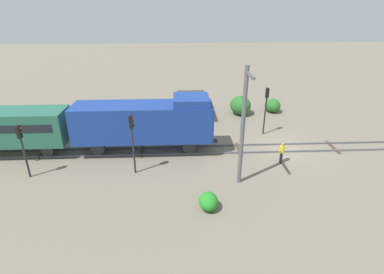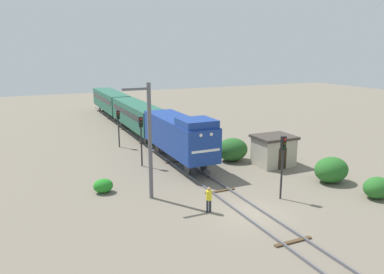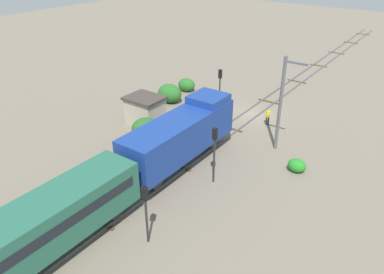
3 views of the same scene
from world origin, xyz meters
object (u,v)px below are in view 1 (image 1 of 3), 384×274
Objects in this scene: catenary_mast at (243,125)px; locomotive at (146,121)px; traffic_signal_near at (266,103)px; relay_hut at (191,107)px; traffic_signal_mid at (132,134)px; worker_near_track at (282,151)px; traffic_signal_far at (22,142)px.

locomotive is at bearing 53.25° from catenary_mast.
traffic_signal_near is 1.29× the size of relay_hut.
catenary_mast is (-1.66, -7.39, 1.20)m from traffic_signal_mid.
locomotive is 1.43× the size of catenary_mast.
catenary_mast is at bearing -126.75° from locomotive.
catenary_mast is at bearing 53.46° from worker_near_track.
worker_near_track is 11.89m from relay_hut.
locomotive reaches higher than traffic_signal_far.
traffic_signal_mid is at bearing 169.75° from locomotive.
traffic_signal_mid is at bearing 77.34° from catenary_mast.
traffic_signal_near is (3.20, -10.71, 0.34)m from locomotive.
traffic_signal_far is at bearing 22.23° from worker_near_track.
worker_near_track is at bearing -84.90° from traffic_signal_mid.
traffic_signal_far is 0.49× the size of catenary_mast.
worker_near_track is at bearing 178.81° from traffic_signal_near.
traffic_signal_near is 1.00× the size of traffic_signal_mid.
catenary_mast reaches higher than worker_near_track.
catenary_mast is (-2.66, 3.81, 3.31)m from worker_near_track.
worker_near_track is 0.21× the size of catenary_mast.
locomotive is 3.47m from traffic_signal_mid.
traffic_signal_mid reaches higher than traffic_signal_far.
traffic_signal_mid is 7.54m from traffic_signal_far.
locomotive is at bearing -66.16° from traffic_signal_far.
catenary_mast reaches higher than traffic_signal_far.
traffic_signal_mid is 11.97m from relay_hut.
traffic_signal_mid is 7.67m from catenary_mast.
locomotive reaches higher than relay_hut.
catenary_mast reaches higher than traffic_signal_mid.
worker_near_track is 5.71m from catenary_mast.
traffic_signal_far is (-3.60, 8.15, -0.00)m from locomotive.
relay_hut is (10.90, -4.64, -1.72)m from traffic_signal_mid.
traffic_signal_mid is 2.64× the size of worker_near_track.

